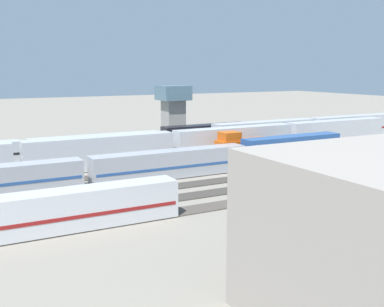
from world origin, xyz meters
TOP-DOWN VIEW (x-y plane):
  - ground_plane at (0.00, 0.00)m, footprint 400.00×400.00m
  - track_bed_0 at (0.00, -17.50)m, footprint 140.00×2.80m
  - track_bed_1 at (0.00, -12.50)m, footprint 140.00×2.80m
  - track_bed_2 at (0.00, -7.50)m, footprint 140.00×2.80m
  - track_bed_3 at (0.00, -2.50)m, footprint 140.00×2.80m
  - track_bed_4 at (0.00, 2.50)m, footprint 140.00×2.80m
  - track_bed_5 at (0.00, 7.50)m, footprint 140.00×2.80m
  - track_bed_6 at (0.00, 12.50)m, footprint 140.00×2.80m
  - track_bed_7 at (0.00, 17.50)m, footprint 140.00×2.80m
  - train_on_track_3 at (-16.99, -2.50)m, footprint 10.00×3.00m
  - train_on_track_1 at (-41.15, -12.50)m, footprint 47.20×3.06m
  - train_on_track_2 at (-6.44, -7.50)m, footprint 95.60×3.00m
  - train_on_track_4 at (0.84, 2.50)m, footprint 66.40×3.06m
  - train_on_track_0 at (17.58, -17.50)m, footprint 90.60×3.06m
  - control_tower at (-16.41, -27.94)m, footprint 6.00×6.00m

SIDE VIEW (x-z plane):
  - ground_plane at x=0.00m, z-range 0.00..0.00m
  - track_bed_0 at x=0.00m, z-range 0.00..0.12m
  - track_bed_1 at x=0.00m, z-range 0.00..0.12m
  - track_bed_2 at x=0.00m, z-range 0.00..0.12m
  - track_bed_3 at x=0.00m, z-range 0.00..0.12m
  - track_bed_4 at x=0.00m, z-range 0.00..0.12m
  - track_bed_5 at x=0.00m, z-range 0.00..0.12m
  - track_bed_6 at x=0.00m, z-range 0.00..0.12m
  - track_bed_7 at x=0.00m, z-range 0.00..0.12m
  - train_on_track_0 at x=17.58m, z-range -0.14..4.26m
  - train_on_track_4 at x=0.84m, z-range -0.10..4.30m
  - train_on_track_3 at x=-16.99m, z-range -0.34..4.66m
  - train_on_track_1 at x=-41.15m, z-range 0.10..5.10m
  - train_on_track_2 at x=-6.44m, z-range 0.12..5.12m
  - control_tower at x=-16.41m, z-range 1.06..12.80m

